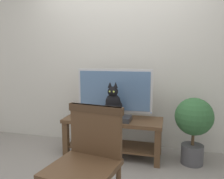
{
  "coord_description": "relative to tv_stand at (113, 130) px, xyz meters",
  "views": [
    {
      "loc": [
        0.68,
        -2.07,
        1.28
      ],
      "look_at": [
        -0.01,
        0.58,
        0.89
      ],
      "focal_mm": 35.29,
      "sensor_mm": 36.0,
      "label": 1
    }
  ],
  "objects": [
    {
      "name": "potted_plant",
      "position": [
        1.0,
        0.01,
        0.17
      ],
      "size": [
        0.45,
        0.45,
        0.82
      ],
      "color": "#47474C",
      "rests_on": "ground"
    },
    {
      "name": "wooden_chair",
      "position": [
        0.12,
        -1.24,
        0.2
      ],
      "size": [
        0.53,
        0.53,
        0.92
      ],
      "color": "#513823",
      "rests_on": "ground"
    },
    {
      "name": "tv",
      "position": [
        0.0,
        0.08,
        0.49
      ],
      "size": [
        1.0,
        0.2,
        0.64
      ],
      "color": "#B7B7BC",
      "rests_on": "tv_stand"
    },
    {
      "name": "book_stack",
      "position": [
        -0.46,
        0.05,
        0.21
      ],
      "size": [
        0.24,
        0.19,
        0.11
      ],
      "color": "#B2332D",
      "rests_on": "tv_stand"
    },
    {
      "name": "back_wall",
      "position": [
        0.01,
        0.47,
        1.05
      ],
      "size": [
        7.0,
        0.12,
        2.8
      ],
      "primitive_type": "cube",
      "color": "beige",
      "rests_on": "ground"
    },
    {
      "name": "cat",
      "position": [
        0.03,
        -0.1,
        0.37
      ],
      "size": [
        0.22,
        0.33,
        0.43
      ],
      "color": "black",
      "rests_on": "media_box"
    },
    {
      "name": "media_box",
      "position": [
        0.03,
        -0.08,
        0.18
      ],
      "size": [
        0.44,
        0.24,
        0.06
      ],
      "color": "#2D2D30",
      "rests_on": "tv_stand"
    },
    {
      "name": "tv_stand",
      "position": [
        0.0,
        0.0,
        0.0
      ],
      "size": [
        1.28,
        0.48,
        0.5
      ],
      "color": "#513823",
      "rests_on": "ground"
    }
  ]
}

